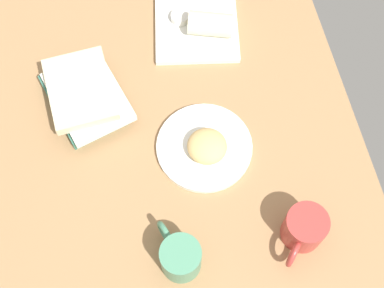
{
  "coord_description": "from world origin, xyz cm",
  "views": [
    {
      "loc": [
        64.03,
        -6.68,
        121.56
      ],
      "look_at": [
        12.02,
        3.67,
        7.0
      ],
      "focal_mm": 50.24,
      "sensor_mm": 36.0,
      "label": 1
    }
  ],
  "objects": [
    {
      "name": "scone_pastry",
      "position": [
        13.55,
        6.96,
        7.65
      ],
      "size": [
        12.95,
        12.91,
        4.51
      ],
      "primitive_type": "ellipsoid",
      "rotation": [
        0.0,
        0.0,
        3.71
      ],
      "color": "#DAB06D",
      "rests_on": "round_plate"
    },
    {
      "name": "second_mug",
      "position": [
        38.07,
        -4.15,
        8.81
      ],
      "size": [
        13.39,
        8.82,
        9.41
      ],
      "color": "#4C8C6B",
      "rests_on": "dining_table"
    },
    {
      "name": "round_plate",
      "position": [
        12.34,
        6.6,
        4.7
      ],
      "size": [
        22.99,
        22.99,
        1.4
      ],
      "primitive_type": "cylinder",
      "color": "white",
      "rests_on": "dining_table"
    },
    {
      "name": "square_plate",
      "position": [
        -22.17,
        11.71,
        4.8
      ],
      "size": [
        24.99,
        24.99,
        1.6
      ],
      "primitive_type": "cube",
      "rotation": [
        0.0,
        0.0,
        -0.16
      ],
      "color": "white",
      "rests_on": "dining_table"
    },
    {
      "name": "coffee_mug",
      "position": [
        37.36,
        23.3,
        8.64
      ],
      "size": [
        12.44,
        10.93,
        9.07
      ],
      "color": "#B23833",
      "rests_on": "dining_table"
    },
    {
      "name": "book_stack",
      "position": [
        -5.4,
        -19.77,
        7.97
      ],
      "size": [
        26.38,
        22.63,
        8.02
      ],
      "color": "#387260",
      "rests_on": "dining_table"
    },
    {
      "name": "dining_table",
      "position": [
        0.0,
        0.0,
        2.0
      ],
      "size": [
        110.0,
        90.0,
        4.0
      ],
      "primitive_type": "cube",
      "color": "#9E754C",
      "rests_on": "ground"
    },
    {
      "name": "breakfast_wrap",
      "position": [
        -19.83,
        14.86,
        8.68
      ],
      "size": [
        9.34,
        12.7,
        6.15
      ],
      "primitive_type": "cylinder",
      "rotation": [
        1.57,
        0.0,
        5.97
      ],
      "color": "beige",
      "rests_on": "square_plate"
    },
    {
      "name": "sauce_cup",
      "position": [
        -25.09,
        7.77,
        6.7
      ],
      "size": [
        4.81,
        4.81,
        2.03
      ],
      "color": "silver",
      "rests_on": "square_plate"
    }
  ]
}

